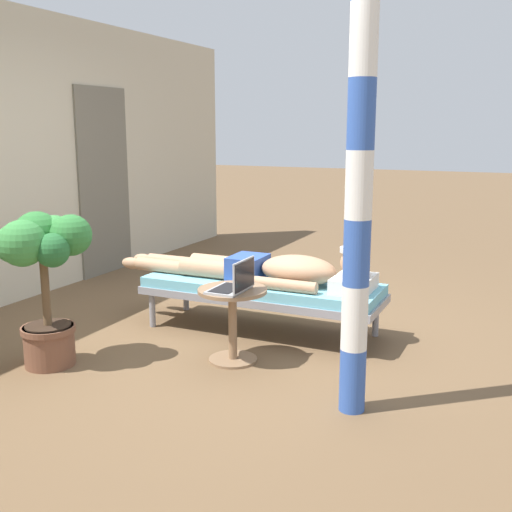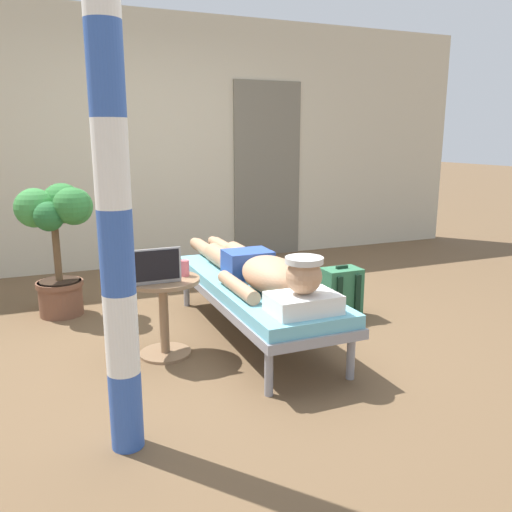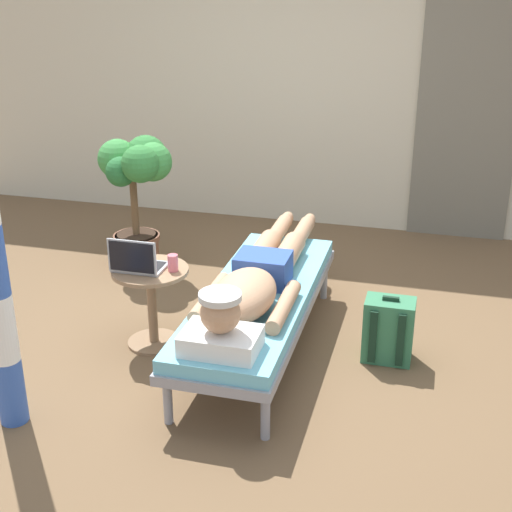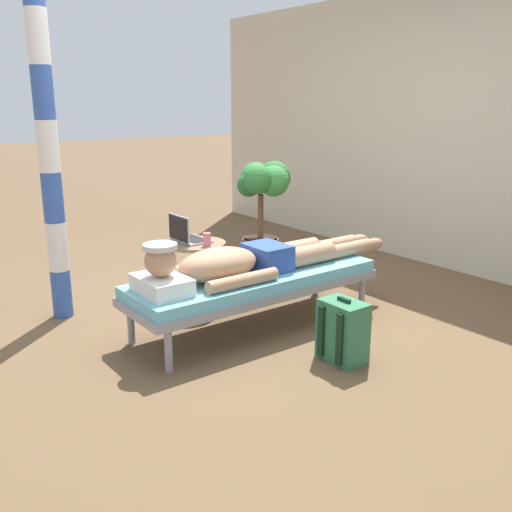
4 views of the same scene
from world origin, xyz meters
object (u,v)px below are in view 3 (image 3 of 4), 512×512
backpack (388,330)px  drink_glass (173,263)px  person_reclining (255,281)px  laptop (137,262)px  side_table (151,293)px  lounge_chair (258,301)px  potted_plant (136,181)px

backpack → drink_glass: bearing=-172.0°
person_reclining → laptop: 0.74m
drink_glass → side_table: bearing=-175.6°
lounge_chair → side_table: size_ratio=3.68×
potted_plant → side_table: bearing=-63.1°
person_reclining → drink_glass: 0.53m
drink_glass → backpack: (1.32, 0.19, -0.38)m
lounge_chair → backpack: bearing=8.2°
potted_plant → backpack: bearing=-24.6°
lounge_chair → laptop: 0.78m
lounge_chair → side_table: (-0.67, -0.08, 0.01)m
drink_glass → backpack: drink_glass is taller
side_table → backpack: side_table is taller
drink_glass → backpack: bearing=8.0°
lounge_chair → backpack: backpack is taller
lounge_chair → laptop: bearing=-169.7°
lounge_chair → backpack: (0.80, 0.11, -0.15)m
person_reclining → laptop: laptop is taller
potted_plant → lounge_chair: bearing=-40.1°
person_reclining → side_table: 0.69m
side_table → backpack: bearing=7.6°
lounge_chair → person_reclining: 0.19m
laptop → potted_plant: 1.30m
side_table → lounge_chair: bearing=6.9°
lounge_chair → person_reclining: size_ratio=0.89×
lounge_chair → person_reclining: (0.00, -0.08, 0.17)m
laptop → potted_plant: (-0.52, 1.19, 0.14)m
laptop → side_table: bearing=40.5°
drink_glass → potted_plant: 1.35m
person_reclining → laptop: (-0.73, -0.05, 0.06)m
side_table → potted_plant: 1.32m
lounge_chair → drink_glass: (-0.52, -0.07, 0.23)m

